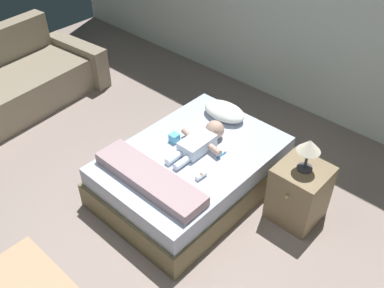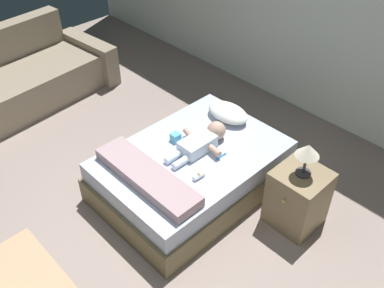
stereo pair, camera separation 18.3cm
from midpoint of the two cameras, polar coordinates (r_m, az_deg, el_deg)
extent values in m
plane|color=gray|center=(3.74, -10.73, -13.54)|extent=(8.00, 8.00, 0.00)
cube|color=brown|center=(4.06, 1.29, -4.52)|extent=(1.19, 1.71, 0.26)
cube|color=#B1BCD3|center=(3.91, 1.34, -2.19)|extent=(1.14, 1.64, 0.18)
ellipsoid|color=white|center=(4.26, 6.03, 4.16)|extent=(0.45, 0.29, 0.13)
cube|color=white|center=(3.85, 2.10, -0.09)|extent=(0.20, 0.34, 0.12)
sphere|color=tan|center=(3.98, 4.57, 1.77)|extent=(0.18, 0.18, 0.18)
cylinder|color=tan|center=(3.97, 0.94, 1.30)|extent=(0.15, 0.09, 0.06)
cylinder|color=tan|center=(3.80, 4.37, -0.86)|extent=(0.15, 0.08, 0.06)
cylinder|color=white|center=(3.76, -1.10, -1.74)|extent=(0.06, 0.18, 0.06)
cylinder|color=white|center=(3.71, -0.07, -2.45)|extent=(0.06, 0.18, 0.06)
cube|color=#2B8BE7|center=(3.82, 5.22, -1.67)|extent=(0.02, 0.12, 0.01)
cube|color=white|center=(3.85, 5.85, -1.16)|extent=(0.02, 0.02, 0.01)
cube|color=gray|center=(5.51, -19.72, 7.10)|extent=(0.88, 1.66, 0.43)
cube|color=gray|center=(5.78, -22.72, 10.30)|extent=(0.35, 1.61, 0.84)
cube|color=gray|center=(5.90, -12.55, 11.21)|extent=(0.95, 0.29, 0.51)
cube|color=#816C4C|center=(3.80, 15.22, -6.93)|extent=(0.42, 0.42, 0.56)
sphere|color=tan|center=(3.57, 13.55, -7.42)|extent=(0.03, 0.03, 0.03)
cylinder|color=#333338|center=(3.61, 15.98, -3.74)|extent=(0.13, 0.13, 0.02)
cylinder|color=#333338|center=(3.54, 16.26, -2.58)|extent=(0.02, 0.02, 0.18)
cone|color=#F1E5CA|center=(3.45, 16.67, -0.84)|extent=(0.19, 0.19, 0.11)
cube|color=#A6898F|center=(3.56, -4.56, -4.34)|extent=(1.07, 0.29, 0.09)
cube|color=#56B2D8|center=(3.96, -0.88, 0.89)|extent=(0.08, 0.08, 0.08)
cylinder|color=white|center=(3.59, 2.35, -4.33)|extent=(0.05, 0.11, 0.04)
cone|color=#ECB37A|center=(3.57, 2.37, -3.95)|extent=(0.03, 0.03, 0.02)
camera|label=1|loc=(0.09, -88.62, 1.13)|focal=40.07mm
camera|label=2|loc=(0.09, 91.38, -1.13)|focal=40.07mm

